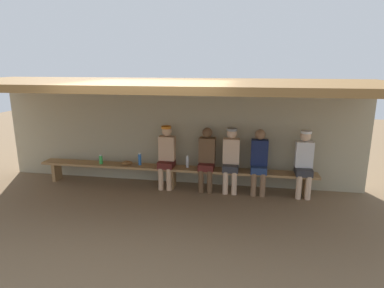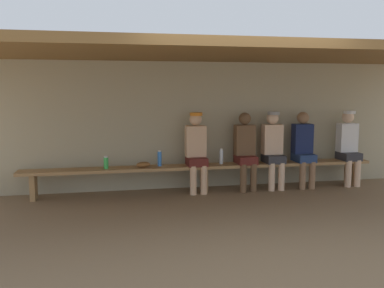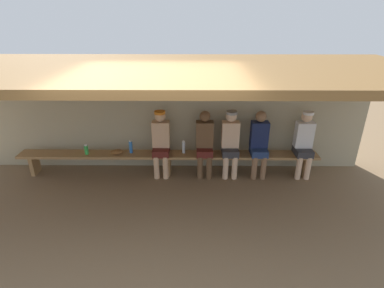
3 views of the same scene
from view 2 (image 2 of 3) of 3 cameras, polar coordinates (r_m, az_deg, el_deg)
The scene contains 13 objects.
ground_plane at distance 5.79m, azimuth 5.14°, elevation -9.99°, with size 24.00×24.00×0.00m, color brown.
back_wall at distance 7.49m, azimuth 0.87°, elevation 2.59°, with size 8.00×0.20×2.20m, color tan.
dugout_roof at distance 6.22m, azimuth 3.50°, elevation 12.29°, with size 8.00×2.80×0.12m, color brown.
bench at distance 7.15m, azimuth 1.63°, elevation -3.41°, with size 6.00×0.36×0.46m.
player_shirtless_tan at distance 7.71m, azimuth 14.83°, elevation -0.30°, with size 0.34×0.42×1.34m.
player_rightmost at distance 7.30m, azimuth 7.23°, elevation -0.53°, with size 0.34×0.42×1.34m.
player_middle at distance 7.07m, azimuth 0.58°, elevation -0.59°, with size 0.34×0.42×1.34m.
player_near_post at distance 7.47m, azimuth 10.91°, elevation -0.29°, with size 0.34×0.42×1.34m.
player_with_sunglasses at distance 8.13m, azimuth 20.39°, elevation -0.01°, with size 0.34×0.42×1.34m.
water_bottle_clear at distance 7.23m, azimuth 3.98°, elevation -1.72°, with size 0.06×0.06×0.26m.
water_bottle_orange at distance 6.91m, azimuth -11.54°, elevation -2.50°, with size 0.08×0.08×0.21m.
water_bottle_blue at distance 7.03m, azimuth -4.41°, elevation -1.97°, with size 0.07×0.07×0.26m.
baseball_glove_worn at distance 6.95m, azimuth -6.60°, elevation -2.78°, with size 0.24×0.17×0.09m, color brown.
Camera 2 is at (-1.59, -5.29, 1.72)m, focal length 39.45 mm.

